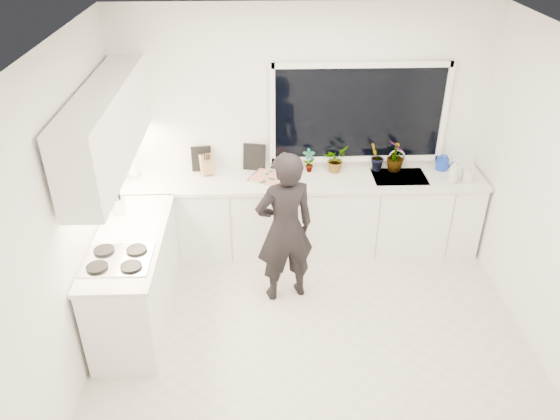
{
  "coord_description": "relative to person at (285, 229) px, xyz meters",
  "views": [
    {
      "loc": [
        -0.45,
        -3.8,
        3.66
      ],
      "look_at": [
        -0.3,
        0.4,
        1.15
      ],
      "focal_mm": 35.0,
      "sensor_mm": 36.0,
      "label": 1
    }
  ],
  "objects": [
    {
      "name": "floor",
      "position": [
        0.24,
        -0.62,
        -0.82
      ],
      "size": [
        4.0,
        3.5,
        0.02
      ],
      "primitive_type": "cube",
      "color": "beige",
      "rests_on": "ground"
    },
    {
      "name": "wall_back",
      "position": [
        0.24,
        1.14,
        0.54
      ],
      "size": [
        4.0,
        0.02,
        2.7
      ],
      "primitive_type": "cube",
      "color": "white",
      "rests_on": "ground"
    },
    {
      "name": "wall_left",
      "position": [
        -1.77,
        -0.62,
        0.54
      ],
      "size": [
        0.02,
        3.5,
        2.7
      ],
      "primitive_type": "cube",
      "color": "white",
      "rests_on": "ground"
    },
    {
      "name": "wall_right",
      "position": [
        2.25,
        -0.62,
        0.54
      ],
      "size": [
        0.02,
        3.5,
        2.7
      ],
      "primitive_type": "cube",
      "color": "white",
      "rests_on": "ground"
    },
    {
      "name": "ceiling",
      "position": [
        0.24,
        -0.62,
        1.9
      ],
      "size": [
        4.0,
        3.5,
        0.02
      ],
      "primitive_type": "cube",
      "color": "white",
      "rests_on": "wall_back"
    },
    {
      "name": "window",
      "position": [
        0.84,
        1.1,
        0.74
      ],
      "size": [
        1.8,
        0.02,
        1.0
      ],
      "primitive_type": "cube",
      "color": "black",
      "rests_on": "wall_back"
    },
    {
      "name": "base_cabinets_back",
      "position": [
        0.24,
        0.83,
        -0.37
      ],
      "size": [
        3.92,
        0.58,
        0.88
      ],
      "primitive_type": "cube",
      "color": "white",
      "rests_on": "floor"
    },
    {
      "name": "base_cabinets_left",
      "position": [
        -1.43,
        -0.27,
        -0.37
      ],
      "size": [
        0.58,
        1.6,
        0.88
      ],
      "primitive_type": "cube",
      "color": "white",
      "rests_on": "floor"
    },
    {
      "name": "countertop_back",
      "position": [
        0.24,
        0.82,
        0.09
      ],
      "size": [
        3.94,
        0.62,
        0.04
      ],
      "primitive_type": "cube",
      "color": "silver",
      "rests_on": "base_cabinets_back"
    },
    {
      "name": "countertop_left",
      "position": [
        -1.43,
        -0.27,
        0.09
      ],
      "size": [
        0.62,
        1.6,
        0.04
      ],
      "primitive_type": "cube",
      "color": "silver",
      "rests_on": "base_cabinets_left"
    },
    {
      "name": "upper_cabinets",
      "position": [
        -1.55,
        0.08,
        1.04
      ],
      "size": [
        0.34,
        2.1,
        0.7
      ],
      "primitive_type": "cube",
      "color": "white",
      "rests_on": "wall_left"
    },
    {
      "name": "sink",
      "position": [
        1.29,
        0.83,
        0.06
      ],
      "size": [
        0.58,
        0.42,
        0.14
      ],
      "primitive_type": "cube",
      "color": "silver",
      "rests_on": "countertop_back"
    },
    {
      "name": "faucet",
      "position": [
        1.29,
        1.03,
        0.22
      ],
      "size": [
        0.03,
        0.03,
        0.22
      ],
      "primitive_type": "cylinder",
      "color": "silver",
      "rests_on": "countertop_back"
    },
    {
      "name": "stovetop",
      "position": [
        -1.45,
        -0.62,
        0.13
      ],
      "size": [
        0.56,
        0.48,
        0.03
      ],
      "primitive_type": "cube",
      "color": "black",
      "rests_on": "countertop_left"
    },
    {
      "name": "person",
      "position": [
        0.0,
        0.0,
        0.0
      ],
      "size": [
        0.67,
        0.53,
        1.61
      ],
      "primitive_type": "imported",
      "rotation": [
        0.0,
        0.0,
        3.42
      ],
      "color": "black",
      "rests_on": "floor"
    },
    {
      "name": "pizza_tray",
      "position": [
        -0.1,
        0.8,
        0.13
      ],
      "size": [
        0.55,
        0.5,
        0.03
      ],
      "primitive_type": "cube",
      "rotation": [
        0.0,
        0.0,
        -0.43
      ],
      "color": "#B8B8BD",
      "rests_on": "countertop_back"
    },
    {
      "name": "pizza",
      "position": [
        -0.1,
        0.8,
        0.15
      ],
      "size": [
        0.5,
        0.44,
        0.01
      ],
      "primitive_type": "cube",
      "rotation": [
        0.0,
        0.0,
        -0.43
      ],
      "color": "#CF431B",
      "rests_on": "pizza_tray"
    },
    {
      "name": "watering_can",
      "position": [
        1.8,
        0.99,
        0.18
      ],
      "size": [
        0.15,
        0.15,
        0.13
      ],
      "primitive_type": "cylinder",
      "rotation": [
        0.0,
        0.0,
        0.08
      ],
      "color": "#1335BA",
      "rests_on": "countertop_back"
    },
    {
      "name": "paper_towel_roll",
      "position": [
        -1.61,
        0.93,
        0.24
      ],
      "size": [
        0.11,
        0.11,
        0.26
      ],
      "primitive_type": "cylinder",
      "rotation": [
        0.0,
        0.0,
        0.05
      ],
      "color": "white",
      "rests_on": "countertop_back"
    },
    {
      "name": "knife_block",
      "position": [
        -0.81,
        0.97,
        0.22
      ],
      "size": [
        0.16,
        0.14,
        0.22
      ],
      "primitive_type": "cube",
      "rotation": [
        0.0,
        0.0,
        0.37
      ],
      "color": "olive",
      "rests_on": "countertop_back"
    },
    {
      "name": "utensil_crock",
      "position": [
        -1.61,
        0.18,
        0.19
      ],
      "size": [
        0.16,
        0.16,
        0.16
      ],
      "primitive_type": "cylinder",
      "rotation": [
        0.0,
        0.0,
        -0.3
      ],
      "color": "silver",
      "rests_on": "countertop_left"
    },
    {
      "name": "picture_frame_large",
      "position": [
        -0.88,
        1.07,
        0.25
      ],
      "size": [
        0.22,
        0.04,
        0.28
      ],
      "primitive_type": "cube",
      "rotation": [
        0.0,
        0.0,
        0.09
      ],
      "color": "black",
      "rests_on": "countertop_back"
    },
    {
      "name": "picture_frame_small",
      "position": [
        -0.29,
        1.07,
        0.26
      ],
      "size": [
        0.25,
        0.07,
        0.3
      ],
      "primitive_type": "cube",
      "rotation": [
        0.0,
        0.0,
        -0.21
      ],
      "color": "black",
      "rests_on": "countertop_back"
    },
    {
      "name": "herb_plants",
      "position": [
        0.87,
        0.99,
        0.27
      ],
      "size": [
        1.15,
        0.34,
        0.34
      ],
      "color": "#26662D",
      "rests_on": "countertop_back"
    },
    {
      "name": "soap_bottles",
      "position": [
        1.88,
        0.68,
        0.24
      ],
      "size": [
        0.27,
        0.15,
        0.27
      ],
      "color": "#D8BF66",
      "rests_on": "countertop_back"
    }
  ]
}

